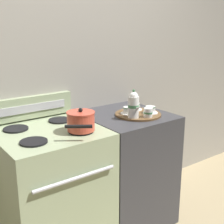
% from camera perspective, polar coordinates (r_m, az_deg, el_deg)
% --- Properties ---
extents(wall_back, '(6.00, 0.05, 2.20)m').
position_cam_1_polar(wall_back, '(2.50, -8.76, 4.08)').
color(wall_back, '#9E998E').
rests_on(wall_back, ground).
extents(stove, '(0.68, 0.69, 0.93)m').
position_cam_1_polar(stove, '(2.29, -10.95, -14.26)').
color(stove, '#9EAD84').
rests_on(stove, ground).
extents(control_panel, '(0.67, 0.05, 0.16)m').
position_cam_1_polar(control_panel, '(2.35, -14.93, 0.79)').
color(control_panel, '#9EAD84').
rests_on(control_panel, stove).
extents(side_counter, '(0.62, 0.66, 0.92)m').
position_cam_1_polar(side_counter, '(2.61, 2.46, -10.15)').
color(side_counter, '#38383D').
rests_on(side_counter, ground).
extents(saucepan, '(0.26, 0.29, 0.15)m').
position_cam_1_polar(saucepan, '(2.03, -5.73, -1.66)').
color(saucepan, '#D14C38').
rests_on(saucepan, stove).
extents(serving_tray, '(0.36, 0.36, 0.01)m').
position_cam_1_polar(serving_tray, '(2.42, 4.79, -0.41)').
color(serving_tray, brown).
rests_on(serving_tray, side_counter).
extents(teapot, '(0.08, 0.13, 0.21)m').
position_cam_1_polar(teapot, '(2.28, 3.96, 1.34)').
color(teapot, white).
rests_on(teapot, serving_tray).
extents(teacup_left, '(0.12, 0.12, 0.05)m').
position_cam_1_polar(teacup_left, '(2.40, 2.96, 0.30)').
color(teacup_left, white).
rests_on(teacup_left, serving_tray).
extents(teacup_right, '(0.12, 0.12, 0.05)m').
position_cam_1_polar(teacup_right, '(2.51, 4.22, 1.01)').
color(teacup_right, white).
rests_on(teacup_right, serving_tray).
extents(teacup_front, '(0.12, 0.12, 0.05)m').
position_cam_1_polar(teacup_front, '(2.43, 7.02, 0.41)').
color(teacup_front, white).
rests_on(teacup_front, serving_tray).
extents(creamer_jug, '(0.07, 0.07, 0.07)m').
position_cam_1_polar(creamer_jug, '(2.32, 6.62, -0.10)').
color(creamer_jug, white).
rests_on(creamer_jug, serving_tray).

